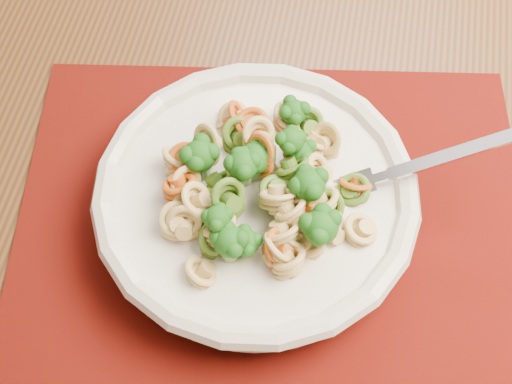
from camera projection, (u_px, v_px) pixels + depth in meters
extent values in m
cube|color=#4D3319|center=(504.00, 239.00, 1.41)|extent=(4.00, 4.00, 0.01)
cube|color=brown|center=(252.00, 137.00, 0.67)|extent=(1.66, 1.33, 0.04)
cube|color=#521003|center=(273.00, 223.00, 0.60)|extent=(0.48, 0.40, 0.00)
cylinder|color=silver|center=(256.00, 213.00, 0.60)|extent=(0.11, 0.11, 0.01)
cylinder|color=silver|center=(256.00, 202.00, 0.58)|extent=(0.25, 0.25, 0.03)
torus|color=silver|center=(256.00, 192.00, 0.57)|extent=(0.27, 0.27, 0.02)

